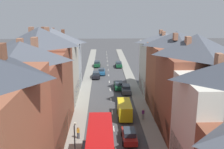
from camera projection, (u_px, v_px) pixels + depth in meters
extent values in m
cube|color=gray|center=(86.00, 87.00, 55.86)|extent=(2.20, 104.00, 0.14)
cube|color=gray|center=(134.00, 86.00, 56.22)|extent=(2.20, 104.00, 0.14)
cube|color=silver|center=(114.00, 129.00, 36.68)|extent=(0.14, 1.80, 0.01)
cube|color=silver|center=(112.00, 112.00, 42.49)|extent=(0.14, 1.80, 0.01)
cube|color=silver|center=(111.00, 100.00, 48.31)|extent=(0.14, 1.80, 0.01)
cube|color=silver|center=(110.00, 90.00, 54.12)|extent=(0.14, 1.80, 0.01)
cube|color=silver|center=(109.00, 82.00, 59.93)|extent=(0.14, 1.80, 0.01)
cube|color=silver|center=(109.00, 75.00, 65.74)|extent=(0.14, 1.80, 0.01)
cube|color=silver|center=(108.00, 70.00, 71.55)|extent=(0.14, 1.80, 0.01)
cube|color=silver|center=(108.00, 65.00, 77.36)|extent=(0.14, 1.80, 0.01)
cube|color=silver|center=(107.00, 61.00, 83.18)|extent=(0.14, 1.80, 0.01)
cube|color=silver|center=(107.00, 58.00, 88.99)|extent=(0.14, 1.80, 0.01)
cube|color=silver|center=(107.00, 55.00, 94.80)|extent=(0.14, 1.80, 0.01)
cube|color=silver|center=(106.00, 52.00, 100.61)|extent=(0.14, 1.80, 0.01)
cube|color=brown|center=(1.00, 52.00, 18.35)|extent=(0.60, 0.90, 1.20)
cube|color=brown|center=(26.00, 108.00, 29.42)|extent=(8.00, 10.40, 10.91)
cube|color=#1E5133|center=(62.00, 139.00, 30.51)|extent=(0.12, 9.57, 3.20)
pyramid|color=#474C56|center=(21.00, 51.00, 27.82)|extent=(8.00, 10.40, 2.10)
cube|color=#99664C|center=(20.00, 43.00, 29.76)|extent=(0.60, 0.90, 1.11)
cube|color=#99664C|center=(35.00, 44.00, 28.40)|extent=(0.60, 0.90, 1.39)
cube|color=brown|center=(43.00, 85.00, 37.93)|extent=(8.00, 7.23, 11.17)
cube|color=maroon|center=(71.00, 110.00, 39.05)|extent=(0.12, 6.65, 3.20)
pyramid|color=#474C56|center=(39.00, 37.00, 36.21)|extent=(8.00, 7.23, 2.73)
cube|color=#99664C|center=(31.00, 31.00, 37.54)|extent=(0.60, 0.90, 1.26)
cube|color=#99664C|center=(47.00, 31.00, 37.83)|extent=(0.60, 0.90, 1.21)
cube|color=#BCB7A8|center=(54.00, 73.00, 46.32)|extent=(8.00, 9.95, 10.53)
cube|color=navy|center=(77.00, 92.00, 47.36)|extent=(0.12, 9.15, 3.20)
pyramid|color=#565B66|center=(51.00, 35.00, 44.70)|extent=(8.00, 9.95, 2.64)
cube|color=brown|center=(43.00, 32.00, 42.56)|extent=(0.60, 0.90, 1.60)
cube|color=brown|center=(52.00, 31.00, 45.28)|extent=(0.60, 0.90, 1.23)
cube|color=#ADB2B7|center=(61.00, 65.00, 54.69)|extent=(8.00, 7.07, 9.53)
cube|color=#1E5133|center=(80.00, 80.00, 55.60)|extent=(0.12, 6.50, 3.20)
pyramid|color=#474C56|center=(60.00, 37.00, 53.25)|extent=(8.00, 7.07, 2.14)
cube|color=brown|center=(63.00, 33.00, 54.21)|extent=(0.60, 0.90, 1.51)
cube|color=brown|center=(57.00, 34.00, 53.45)|extent=(0.60, 0.90, 1.28)
cube|color=beige|center=(221.00, 127.00, 25.99)|extent=(8.00, 7.52, 9.86)
cube|color=#99664C|center=(219.00, 61.00, 25.17)|extent=(0.60, 0.90, 1.45)
cube|color=brown|center=(192.00, 95.00, 34.13)|extent=(8.00, 9.51, 10.74)
cube|color=black|center=(161.00, 122.00, 34.92)|extent=(0.12, 8.75, 3.20)
pyramid|color=#474C56|center=(197.00, 44.00, 32.49)|extent=(8.00, 9.51, 2.59)
cube|color=#99664C|center=(188.00, 41.00, 31.49)|extent=(0.60, 0.90, 1.05)
cube|color=#935138|center=(174.00, 78.00, 42.79)|extent=(8.00, 8.34, 10.65)
cube|color=olive|center=(149.00, 100.00, 43.57)|extent=(0.12, 7.67, 3.20)
pyramid|color=#474C56|center=(177.00, 38.00, 41.20)|extent=(8.00, 8.34, 2.24)
cube|color=#99664C|center=(175.00, 37.00, 38.79)|extent=(0.60, 0.90, 1.05)
cube|color=beige|center=(163.00, 68.00, 51.07)|extent=(8.00, 8.59, 10.04)
cube|color=maroon|center=(142.00, 85.00, 51.77)|extent=(0.12, 7.91, 3.20)
pyramid|color=#565B66|center=(164.00, 37.00, 49.60)|extent=(8.00, 8.59, 1.90)
cube|color=#99664C|center=(161.00, 33.00, 51.07)|extent=(0.60, 0.90, 1.33)
cube|color=#99664C|center=(163.00, 35.00, 48.79)|extent=(0.60, 0.90, 1.22)
cube|color=#B70F0F|center=(100.00, 147.00, 24.00)|extent=(2.44, 10.58, 2.30)
cube|color=#B70F0F|center=(100.00, 135.00, 23.71)|extent=(2.39, 10.37, 0.10)
cube|color=#28333D|center=(101.00, 140.00, 29.73)|extent=(2.20, 0.10, 1.20)
cube|color=#28333D|center=(100.00, 121.00, 29.16)|extent=(2.20, 0.10, 1.10)
cube|color=#28333D|center=(87.00, 146.00, 23.94)|extent=(0.06, 9.18, 0.90)
cube|color=yellow|center=(100.00, 115.00, 28.96)|extent=(1.34, 0.08, 0.32)
cube|color=#144728|center=(97.00, 64.00, 75.31)|extent=(1.70, 4.39, 0.79)
cube|color=#28333D|center=(97.00, 62.00, 74.93)|extent=(1.46, 2.20, 0.60)
cylinder|color=black|center=(94.00, 65.00, 76.70)|extent=(0.20, 0.62, 0.62)
cylinder|color=black|center=(100.00, 65.00, 76.76)|extent=(0.20, 0.62, 0.62)
cylinder|color=black|center=(94.00, 67.00, 74.06)|extent=(0.20, 0.62, 0.62)
cylinder|color=black|center=(100.00, 67.00, 74.12)|extent=(0.20, 0.62, 0.62)
cube|color=#236093|center=(102.00, 72.00, 66.39)|extent=(1.70, 3.90, 0.72)
cube|color=#28333D|center=(101.00, 70.00, 66.04)|extent=(1.46, 1.95, 0.60)
cylinder|color=black|center=(98.00, 72.00, 67.62)|extent=(0.20, 0.62, 0.62)
cylinder|color=black|center=(105.00, 72.00, 67.68)|extent=(0.20, 0.62, 0.62)
cylinder|color=black|center=(98.00, 75.00, 65.28)|extent=(0.20, 0.62, 0.62)
cylinder|color=black|center=(105.00, 74.00, 65.34)|extent=(0.20, 0.62, 0.62)
cube|color=#144728|center=(119.00, 86.00, 54.59)|extent=(1.70, 4.41, 0.68)
cube|color=#28333D|center=(119.00, 83.00, 54.22)|extent=(1.46, 2.20, 0.60)
cylinder|color=black|center=(114.00, 86.00, 55.96)|extent=(0.20, 0.62, 0.62)
cylinder|color=black|center=(122.00, 86.00, 56.02)|extent=(0.20, 0.62, 0.62)
cylinder|color=black|center=(115.00, 89.00, 53.32)|extent=(0.20, 0.62, 0.62)
cylinder|color=black|center=(123.00, 89.00, 53.38)|extent=(0.20, 0.62, 0.62)
cube|color=#144728|center=(119.00, 65.00, 74.80)|extent=(1.70, 4.54, 0.73)
cube|color=#28333D|center=(119.00, 63.00, 74.41)|extent=(1.46, 2.27, 0.60)
cylinder|color=black|center=(116.00, 65.00, 76.22)|extent=(0.20, 0.62, 0.62)
cylinder|color=black|center=(121.00, 65.00, 76.28)|extent=(0.20, 0.62, 0.62)
cylinder|color=black|center=(116.00, 67.00, 73.49)|extent=(0.20, 0.62, 0.62)
cylinder|color=black|center=(122.00, 67.00, 73.55)|extent=(0.20, 0.62, 0.62)
cube|color=#28333D|center=(89.00, 148.00, 28.99)|extent=(1.46, 2.03, 0.60)
cylinder|color=black|center=(97.00, 149.00, 30.70)|extent=(0.20, 0.62, 0.62)
cube|color=#4C515B|center=(126.00, 89.00, 52.09)|extent=(1.70, 4.56, 0.77)
cube|color=#28333D|center=(126.00, 86.00, 51.70)|extent=(1.46, 2.28, 0.60)
cylinder|color=black|center=(121.00, 89.00, 53.52)|extent=(0.20, 0.62, 0.62)
cylinder|color=black|center=(129.00, 89.00, 53.58)|extent=(0.20, 0.62, 0.62)
cylinder|color=black|center=(122.00, 93.00, 50.79)|extent=(0.20, 0.62, 0.62)
cylinder|color=black|center=(131.00, 93.00, 50.85)|extent=(0.20, 0.62, 0.62)
cube|color=black|center=(96.00, 75.00, 63.11)|extent=(1.70, 4.40, 0.68)
cube|color=#28333D|center=(96.00, 73.00, 62.74)|extent=(1.46, 2.20, 0.60)
cylinder|color=black|center=(93.00, 75.00, 64.49)|extent=(0.20, 0.62, 0.62)
cylinder|color=black|center=(100.00, 75.00, 64.55)|extent=(0.20, 0.62, 0.62)
cylinder|color=black|center=(92.00, 78.00, 61.85)|extent=(0.20, 0.62, 0.62)
cylinder|color=black|center=(100.00, 78.00, 61.91)|extent=(0.20, 0.62, 0.62)
cube|color=maroon|center=(129.00, 136.00, 33.14)|extent=(1.70, 4.26, 0.71)
cube|color=#28333D|center=(129.00, 132.00, 32.77)|extent=(1.46, 2.13, 0.60)
cylinder|color=black|center=(122.00, 134.00, 34.48)|extent=(0.20, 0.62, 0.62)
cylinder|color=black|center=(135.00, 134.00, 34.54)|extent=(0.20, 0.62, 0.62)
cylinder|color=black|center=(123.00, 144.00, 31.92)|extent=(0.20, 0.62, 0.62)
cylinder|color=black|center=(137.00, 144.00, 31.98)|extent=(0.20, 0.62, 0.62)
cube|color=yellow|center=(125.00, 109.00, 40.09)|extent=(1.96, 5.20, 2.10)
cube|color=#28333D|center=(123.00, 102.00, 42.48)|extent=(1.76, 0.10, 0.90)
cylinder|color=black|center=(118.00, 111.00, 41.81)|extent=(0.24, 0.72, 0.72)
cylinder|color=black|center=(130.00, 111.00, 41.88)|extent=(0.24, 0.72, 0.72)
cylinder|color=black|center=(119.00, 120.00, 38.79)|extent=(0.24, 0.72, 0.72)
cylinder|color=black|center=(132.00, 119.00, 38.86)|extent=(0.24, 0.72, 0.72)
cylinder|color=#23232D|center=(78.00, 136.00, 33.50)|extent=(0.14, 0.14, 0.84)
cylinder|color=#23232D|center=(79.00, 136.00, 33.50)|extent=(0.14, 0.14, 0.84)
cube|color=gold|center=(78.00, 131.00, 33.33)|extent=(0.36, 0.22, 0.54)
sphere|color=#9E7051|center=(78.00, 128.00, 33.23)|extent=(0.22, 0.22, 0.22)
cylinder|color=gray|center=(142.00, 116.00, 39.44)|extent=(0.14, 0.14, 0.84)
cylinder|color=gray|center=(144.00, 116.00, 39.44)|extent=(0.14, 0.14, 0.84)
cube|color=#723384|center=(143.00, 112.00, 39.27)|extent=(0.36, 0.22, 0.54)
sphere|color=beige|center=(143.00, 110.00, 39.17)|extent=(0.22, 0.22, 0.22)
cylinder|color=black|center=(75.00, 125.00, 25.35)|extent=(0.08, 0.90, 0.08)
cube|color=beige|center=(75.00, 124.00, 25.81)|extent=(0.20, 0.32, 0.20)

